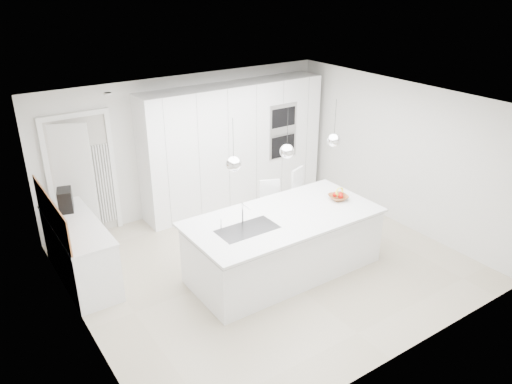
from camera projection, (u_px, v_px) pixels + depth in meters
floor at (267, 264)px, 7.69m from camera, size 5.50×5.50×0.00m
wall_back at (188, 144)px, 9.07m from camera, size 5.50×0.00×5.50m
wall_left at (74, 243)px, 5.77m from camera, size 0.00×5.00×5.00m
ceiling at (269, 104)px, 6.67m from camera, size 5.50×5.50×0.00m
tall_cabinets at (234, 145)px, 9.29m from camera, size 3.60×0.60×2.30m
oven_stack at (283, 131)px, 9.44m from camera, size 0.62×0.04×1.05m
doorway_frame at (83, 179)px, 8.14m from camera, size 1.11×0.08×2.13m
hallway_door at (68, 184)px, 7.98m from camera, size 0.76×0.38×2.00m
radiator at (104, 184)px, 8.37m from camera, size 0.32×0.04×1.40m
left_base_cabinets at (80, 252)px, 7.17m from camera, size 0.60×1.80×0.86m
left_worktop at (75, 225)px, 6.98m from camera, size 0.62×1.82×0.04m
oak_backsplash at (51, 213)px, 6.72m from camera, size 0.02×1.80×0.50m
island_base at (284, 246)px, 7.34m from camera, size 2.80×1.20×0.86m
island_worktop at (283, 217)px, 7.20m from camera, size 2.84×1.40×0.04m
island_sink at (247, 234)px, 6.85m from camera, size 0.84×0.44×0.18m
island_tap at (242, 213)px, 6.93m from camera, size 0.02×0.02×0.30m
pendant_left at (234, 164)px, 6.31m from camera, size 0.20×0.20×0.20m
pendant_mid at (287, 151)px, 6.74m from camera, size 0.20×0.20×0.20m
pendant_right at (334, 140)px, 7.18m from camera, size 0.20×0.20×0.20m
fruit_bowl at (338, 197)px, 7.69m from camera, size 0.35×0.35×0.07m
espresso_machine at (65, 200)px, 7.29m from camera, size 0.27×0.35×0.33m
bar_stool_left at (274, 213)px, 8.13m from camera, size 0.51×0.58×1.05m
bar_stool_right at (301, 200)px, 8.55m from camera, size 0.50×0.58×1.06m
apple_a at (341, 194)px, 7.71m from camera, size 0.08×0.08×0.08m
apple_b at (335, 195)px, 7.70m from camera, size 0.07×0.07×0.07m
apple_c at (341, 196)px, 7.65m from camera, size 0.08×0.08×0.08m
banana_bunch at (339, 191)px, 7.68m from camera, size 0.25×0.18×0.23m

